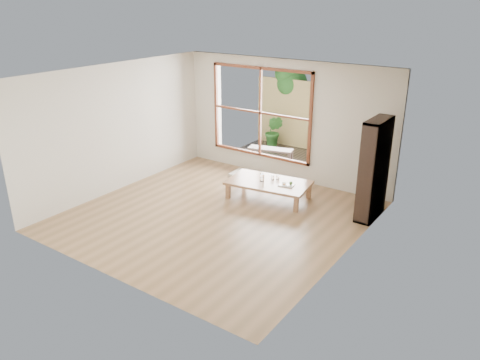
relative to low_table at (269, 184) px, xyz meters
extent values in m
plane|color=#9C764E|center=(-0.36, -1.24, -0.31)|extent=(5.00, 5.00, 0.00)
cube|color=#A67450|center=(0.00, 0.00, 0.02)|extent=(1.72, 1.13, 0.05)
cube|color=#A67450|center=(-0.66, -0.47, -0.16)|extent=(0.09, 0.09, 0.30)
cube|color=#A67450|center=(-0.77, 0.26, -0.16)|extent=(0.09, 0.09, 0.30)
cube|color=#A67450|center=(0.77, -0.26, -0.16)|extent=(0.09, 0.09, 0.30)
cube|color=#A67450|center=(0.66, 0.47, -0.16)|extent=(0.09, 0.09, 0.30)
cube|color=white|center=(-1.14, 0.76, -0.27)|extent=(0.50, 0.50, 0.07)
cube|color=black|center=(1.98, 0.34, 0.61)|extent=(0.30, 0.83, 1.84)
cylinder|color=silver|center=(-0.12, -0.07, 0.12)|extent=(0.09, 0.09, 0.16)
cylinder|color=silver|center=(0.01, 0.13, 0.09)|extent=(0.06, 0.06, 0.09)
cylinder|color=silver|center=(0.08, 0.21, 0.08)|extent=(0.06, 0.06, 0.08)
cylinder|color=silver|center=(-0.13, -0.03, 0.08)|extent=(0.06, 0.06, 0.07)
cube|color=white|center=(0.39, 0.02, 0.05)|extent=(0.32, 0.26, 0.02)
sphere|color=#4D742E|center=(0.47, 0.06, 0.10)|extent=(0.07, 0.07, 0.07)
cube|color=#C8792F|center=(0.36, -0.02, 0.07)|extent=(0.06, 0.05, 0.03)
cube|color=beige|center=(0.32, 0.05, 0.07)|extent=(0.07, 0.06, 0.02)
cylinder|color=silver|center=(0.42, -0.04, 0.07)|extent=(0.16, 0.05, 0.01)
cube|color=#342D26|center=(-0.96, 2.32, -0.31)|extent=(2.80, 2.00, 0.05)
cube|color=black|center=(-1.09, 1.86, 0.03)|extent=(1.12, 0.57, 0.04)
cube|color=black|center=(-1.54, 1.63, -0.14)|extent=(0.07, 0.07, 0.30)
cube|color=black|center=(-1.60, 1.86, -0.14)|extent=(0.07, 0.07, 0.30)
cube|color=black|center=(-0.58, 1.87, -0.14)|extent=(0.07, 0.07, 0.30)
cube|color=black|center=(-0.63, 2.10, -0.14)|extent=(0.07, 0.07, 0.30)
cube|color=tan|center=(-0.96, 3.32, 0.59)|extent=(2.80, 0.06, 1.80)
imported|color=#2B6324|center=(-0.03, 3.12, 0.21)|extent=(1.10, 1.02, 0.99)
imported|color=#2B6324|center=(-1.63, 2.92, 0.15)|extent=(0.52, 0.44, 0.87)
cylinder|color=#4C3D2D|center=(-1.66, 3.62, 0.49)|extent=(0.14, 0.14, 1.60)
sphere|color=#2B6324|center=(-1.54, 3.62, 1.34)|extent=(0.84, 0.84, 0.84)
sphere|color=#2B6324|center=(-1.81, 3.70, 1.14)|extent=(0.70, 0.70, 0.70)
sphere|color=#2B6324|center=(-1.63, 3.52, 1.59)|extent=(0.64, 0.64, 0.64)
camera|label=1|loc=(4.46, -7.46, 3.49)|focal=35.00mm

